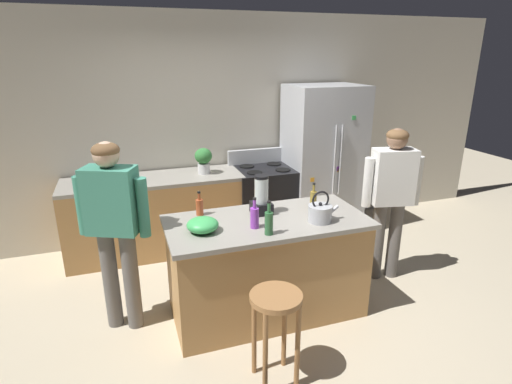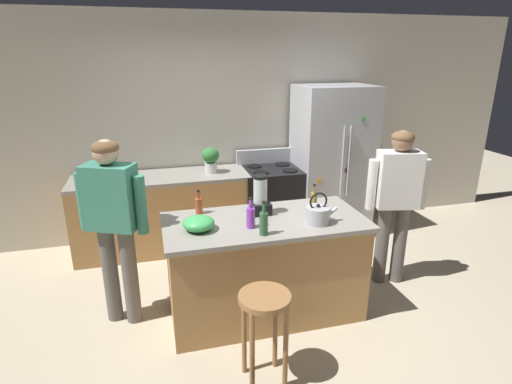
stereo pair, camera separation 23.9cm
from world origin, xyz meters
name	(u,v)px [view 1 (the left image)]	position (x,y,z in m)	size (l,w,h in m)	color
ground_plane	(267,310)	(0.00, 0.00, 0.00)	(14.00, 14.00, 0.00)	beige
back_wall	(213,128)	(0.00, 1.95, 1.35)	(8.00, 0.10, 2.70)	beige
kitchen_island	(267,267)	(0.00, 0.00, 0.45)	(1.71, 0.81, 0.90)	#B7844C
back_counter_run	(156,215)	(-0.80, 1.55, 0.45)	(2.00, 0.64, 0.90)	#B7844C
refrigerator	(323,161)	(1.30, 1.50, 0.94)	(0.90, 0.73, 1.88)	#B7BABF
stove_range	(264,202)	(0.53, 1.52, 0.46)	(0.76, 0.65, 1.08)	black
person_by_island_left	(114,220)	(-1.23, 0.21, 0.98)	(0.57, 0.37, 1.61)	#66605B
person_by_sink_right	(391,191)	(1.38, 0.19, 0.95)	(0.60, 0.30, 1.57)	#66605B
bar_stool	(276,315)	(-0.23, -0.80, 0.55)	(0.36, 0.36, 0.71)	#9E6B3D
potted_plant	(203,159)	(-0.22, 1.55, 1.07)	(0.20, 0.20, 0.30)	silver
blender_appliance	(261,198)	(0.00, 0.15, 1.05)	(0.17, 0.17, 0.35)	black
bottle_olive_oil	(269,222)	(-0.09, -0.28, 1.00)	(0.07, 0.07, 0.28)	#2D6638
bottle_vinegar	(313,199)	(0.49, 0.13, 0.99)	(0.06, 0.06, 0.24)	olive
bottle_soda	(255,217)	(-0.16, -0.12, 0.99)	(0.07, 0.07, 0.26)	purple
bottle_cooking_sauce	(200,206)	(-0.52, 0.29, 0.98)	(0.06, 0.06, 0.22)	#B24C26
mixing_bowl	(203,225)	(-0.57, -0.06, 0.96)	(0.25, 0.25, 0.11)	#3FB259
tea_kettle	(320,213)	(0.40, -0.17, 0.98)	(0.28, 0.20, 0.27)	#B7BABF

